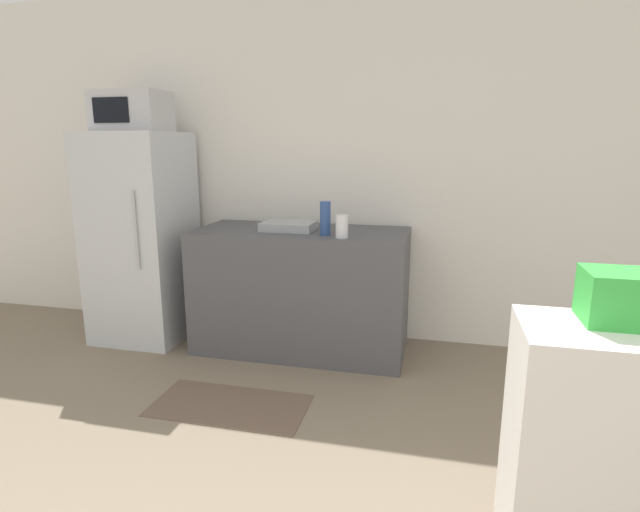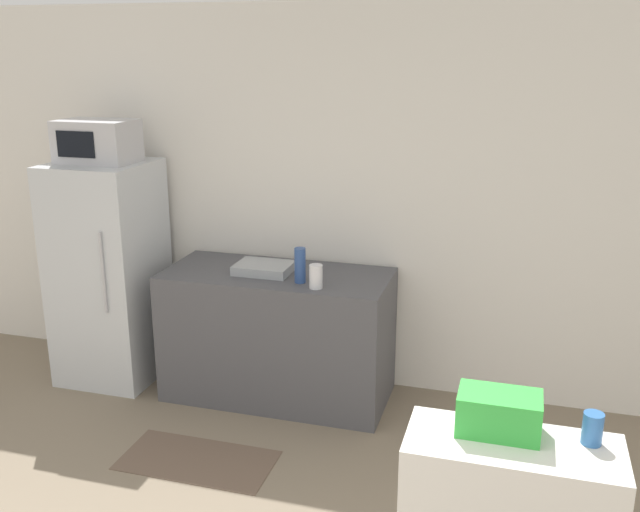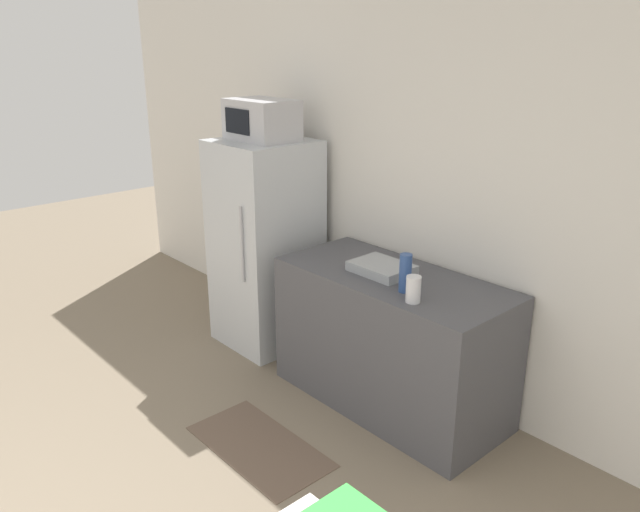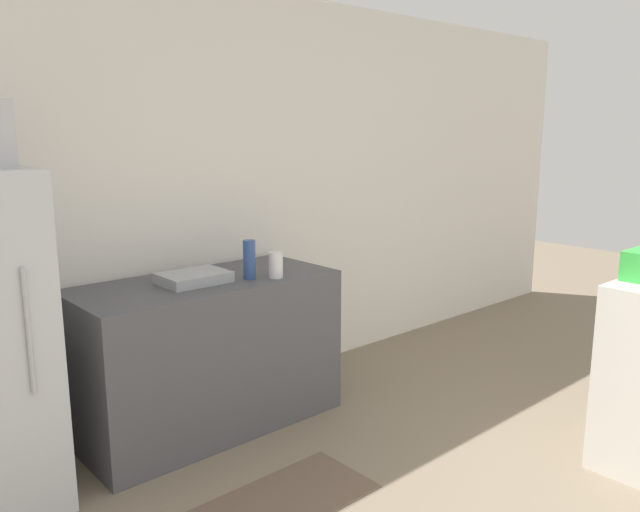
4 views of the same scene
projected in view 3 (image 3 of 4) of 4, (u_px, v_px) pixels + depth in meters
wall_back at (474, 207)px, 3.72m from camera, size 8.00×0.06×2.60m
refrigerator at (266, 245)px, 4.69m from camera, size 0.65×0.67×1.56m
microwave at (262, 120)px, 4.38m from camera, size 0.50×0.35×0.28m
counter at (391, 341)px, 3.94m from camera, size 1.50×0.68×0.88m
sink_basin at (382, 268)px, 3.83m from camera, size 0.36×0.27×0.06m
bottle_tall at (405, 273)px, 3.52m from camera, size 0.07×0.07×0.22m
bottle_short at (413, 289)px, 3.39m from camera, size 0.08×0.08×0.15m
kitchen_rug at (259, 446)px, 3.63m from camera, size 0.89×0.45×0.01m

